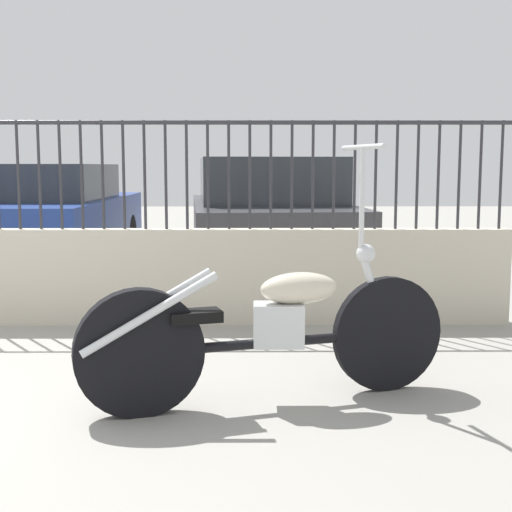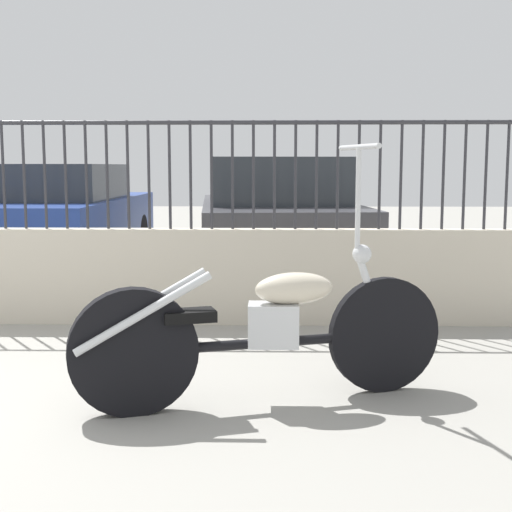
% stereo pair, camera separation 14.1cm
% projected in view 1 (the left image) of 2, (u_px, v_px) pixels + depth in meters
% --- Properties ---
extents(motorcycle_black, '(2.07, 0.80, 1.44)m').
position_uv_depth(motorcycle_black, '(253.00, 330.00, 3.92)').
color(motorcycle_black, black).
rests_on(motorcycle_black, ground_plane).
extents(car_blue, '(1.89, 4.20, 1.34)m').
position_uv_depth(car_blue, '(37.00, 218.00, 8.64)').
color(car_blue, black).
rests_on(car_blue, ground_plane).
extents(car_dark_grey, '(2.13, 4.38, 1.42)m').
position_uv_depth(car_dark_grey, '(267.00, 216.00, 8.81)').
color(car_dark_grey, black).
rests_on(car_dark_grey, ground_plane).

